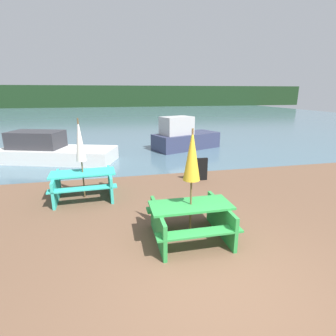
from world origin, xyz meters
TOP-DOWN VIEW (x-y plane):
  - ground_plane at (0.00, 0.00)m, footprint 60.00×60.00m
  - water at (0.00, 30.64)m, footprint 60.00×50.00m
  - far_treeline at (0.00, 50.64)m, footprint 80.00×1.60m
  - picnic_table_green at (-0.03, 1.37)m, footprint 1.57×1.38m
  - picnic_table_teal at (-2.26, 4.03)m, footprint 1.77×1.47m
  - umbrella_gold at (-0.03, 1.37)m, footprint 0.32×0.32m
  - umbrella_white at (-2.26, 4.03)m, footprint 0.27×0.27m
  - boat at (-3.90, 8.44)m, footprint 5.03×3.15m
  - boat_second at (2.17, 9.64)m, footprint 3.67×2.52m
  - signboard at (1.31, 4.73)m, footprint 0.55×0.08m

SIDE VIEW (x-z plane):
  - water at x=0.00m, z-range 0.00..0.00m
  - ground_plane at x=0.00m, z-range 0.00..0.00m
  - signboard at x=1.31m, z-range 0.00..0.75m
  - picnic_table_green at x=-0.03m, z-range 0.07..0.80m
  - picnic_table_teal at x=-2.26m, z-range 0.08..0.81m
  - boat at x=-3.90m, z-range -0.17..1.08m
  - boat_second at x=2.17m, z-range -0.22..1.43m
  - umbrella_white at x=-2.26m, z-range 0.51..2.68m
  - umbrella_gold at x=-0.03m, z-range 0.60..2.79m
  - far_treeline at x=0.00m, z-range 0.00..4.00m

